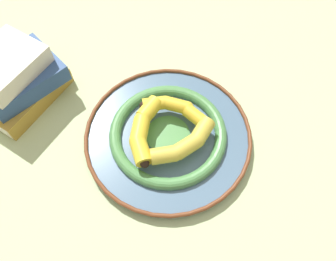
{
  "coord_description": "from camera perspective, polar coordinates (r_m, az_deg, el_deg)",
  "views": [
    {
      "loc": [
        -0.38,
        -0.03,
        0.65
      ],
      "look_at": [
        -0.04,
        0.02,
        0.04
      ],
      "focal_mm": 35.0,
      "sensor_mm": 36.0,
      "label": 1
    }
  ],
  "objects": [
    {
      "name": "book_stack",
      "position": [
        0.83,
        -25.12,
        8.02
      ],
      "size": [
        0.25,
        0.23,
        0.13
      ],
      "rotation": [
        0.0,
        0.0,
        2.66
      ],
      "color": "#B28933",
      "rests_on": "ground_plane"
    },
    {
      "name": "banana_c",
      "position": [
        0.69,
        -4.31,
        0.23
      ],
      "size": [
        0.18,
        0.06,
        0.04
      ],
      "rotation": [
        0.0,
        0.0,
        9.45
      ],
      "color": "yellow",
      "rests_on": "decorative_bowl"
    },
    {
      "name": "decorative_bowl",
      "position": [
        0.72,
        -0.0,
        -0.85
      ],
      "size": [
        0.37,
        0.37,
        0.04
      ],
      "color": "slate",
      "rests_on": "ground_plane"
    },
    {
      "name": "banana_b",
      "position": [
        0.72,
        1.53,
        3.94
      ],
      "size": [
        0.07,
        0.16,
        0.03
      ],
      "rotation": [
        0.0,
        0.0,
        7.71
      ],
      "color": "gold",
      "rests_on": "decorative_bowl"
    },
    {
      "name": "ground_plane",
      "position": [
        0.75,
        2.29,
        0.75
      ],
      "size": [
        2.8,
        2.8,
        0.0
      ],
      "primitive_type": "plane",
      "color": "#B2C693"
    },
    {
      "name": "banana_a",
      "position": [
        0.67,
        2.67,
        -2.55
      ],
      "size": [
        0.13,
        0.14,
        0.03
      ],
      "rotation": [
        0.0,
        0.0,
        5.48
      ],
      "color": "gold",
      "rests_on": "decorative_bowl"
    }
  ]
}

